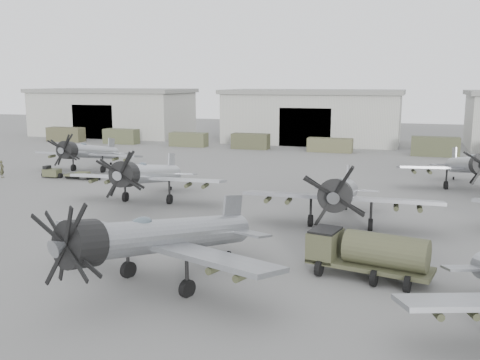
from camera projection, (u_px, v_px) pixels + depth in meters
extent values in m
plane|color=#565654|center=(124.00, 252.00, 31.85)|extent=(220.00, 220.00, 0.00)
cube|color=#9D9E94|center=(113.00, 114.00, 100.64)|extent=(28.00, 14.00, 8.00)
cube|color=slate|center=(112.00, 91.00, 99.86)|extent=(29.00, 14.80, 0.70)
cube|color=black|center=(93.00, 122.00, 94.46)|extent=(8.12, 0.40, 6.00)
cube|color=#9D9E94|center=(313.00, 118.00, 89.13)|extent=(28.00, 14.00, 8.00)
cube|color=slate|center=(314.00, 92.00, 88.34)|extent=(29.00, 14.80, 0.70)
cube|color=black|center=(305.00, 127.00, 82.95)|extent=(8.12, 0.40, 6.00)
cube|color=#41402A|center=(66.00, 134.00, 90.53)|extent=(6.39, 2.20, 2.39)
cube|color=#41452D|center=(121.00, 136.00, 87.31)|extent=(5.70, 2.20, 2.39)
cube|color=#45482F|center=(189.00, 139.00, 83.70)|extent=(5.88, 2.20, 2.16)
cube|color=#3B3C27|center=(251.00, 141.00, 80.61)|extent=(5.61, 2.20, 2.31)
cube|color=#4A4A30|center=(330.00, 145.00, 77.01)|extent=(6.41, 2.20, 1.99)
cube|color=#3A3D28|center=(435.00, 147.00, 72.63)|extent=(6.29, 2.20, 2.63)
cylinder|color=gray|center=(168.00, 235.00, 26.80)|extent=(5.48, 11.54, 3.44)
cylinder|color=black|center=(80.00, 244.00, 22.63)|extent=(2.55, 2.34, 2.29)
cube|color=gray|center=(159.00, 244.00, 26.34)|extent=(13.77, 6.92, 0.62)
cube|color=gray|center=(232.00, 212.00, 30.80)|extent=(0.74, 1.77, 2.20)
ellipsoid|color=#3F4C54|center=(141.00, 223.00, 25.25)|extent=(1.07, 1.47, 0.62)
cylinder|color=black|center=(128.00, 270.00, 27.74)|extent=(0.59, 0.93, 0.88)
cylinder|color=black|center=(187.00, 289.00, 25.23)|extent=(0.59, 0.93, 0.88)
cylinder|color=black|center=(229.00, 254.00, 30.98)|extent=(0.24, 0.38, 0.35)
cylinder|color=#9FA3A8|center=(151.00, 174.00, 45.31)|extent=(2.40, 11.22, 3.28)
cylinder|color=black|center=(124.00, 174.00, 40.45)|extent=(2.11, 1.80, 2.18)
cube|color=#9FA3A8|center=(148.00, 178.00, 44.75)|extent=(13.26, 3.29, 0.59)
cube|color=#9FA3A8|center=(171.00, 163.00, 49.99)|extent=(0.26, 1.75, 2.10)
ellipsoid|color=#3F4C54|center=(142.00, 166.00, 43.53)|extent=(0.72, 1.30, 0.59)
cylinder|color=black|center=(125.00, 197.00, 45.32)|extent=(0.36, 0.86, 0.84)
cylinder|color=black|center=(170.00, 199.00, 44.39)|extent=(0.36, 0.86, 0.84)
cylinder|color=black|center=(171.00, 188.00, 50.11)|extent=(0.15, 0.34, 0.34)
cylinder|color=gray|center=(342.00, 192.00, 37.47)|extent=(2.09, 11.53, 3.38)
cylinder|color=black|center=(335.00, 195.00, 32.51)|extent=(2.12, 1.79, 2.25)
cube|color=gray|center=(341.00, 198.00, 36.90)|extent=(13.61, 2.94, 0.61)
cube|color=gray|center=(348.00, 177.00, 42.25)|extent=(0.20, 1.80, 2.16)
ellipsoid|color=#3F4C54|center=(340.00, 183.00, 35.65)|extent=(0.70, 1.32, 0.61)
cylinder|color=black|center=(310.00, 221.00, 37.56)|extent=(0.34, 0.88, 0.87)
cylinder|color=black|center=(370.00, 225.00, 36.47)|extent=(0.34, 0.88, 0.87)
cylinder|color=black|center=(346.00, 208.00, 42.38)|extent=(0.14, 0.35, 0.35)
cylinder|color=gray|center=(91.00, 152.00, 60.71)|extent=(1.93, 10.55, 3.09)
cylinder|color=black|center=(67.00, 150.00, 56.17)|extent=(1.95, 1.64, 2.06)
cube|color=gray|center=(88.00, 154.00, 60.19)|extent=(12.46, 2.70, 0.56)
cube|color=gray|center=(111.00, 146.00, 65.09)|extent=(0.19, 1.65, 1.98)
ellipsoid|color=#3F4C54|center=(83.00, 145.00, 59.05)|extent=(0.64, 1.21, 0.55)
cylinder|color=black|center=(73.00, 168.00, 60.79)|extent=(0.31, 0.80, 0.79)
cylinder|color=black|center=(103.00, 169.00, 59.80)|extent=(0.31, 0.80, 0.79)
cylinder|color=black|center=(111.00, 164.00, 65.21)|extent=(0.13, 0.32, 0.32)
cylinder|color=gray|center=(467.00, 165.00, 50.63)|extent=(3.30, 10.93, 3.19)
cube|color=gray|center=(468.00, 168.00, 50.08)|extent=(12.95, 4.34, 0.57)
cube|color=gray|center=(454.00, 156.00, 55.27)|extent=(0.40, 1.70, 2.04)
ellipsoid|color=#3F4C54|center=(472.00, 157.00, 48.88)|extent=(0.81, 1.31, 0.57)
cylinder|color=black|center=(446.00, 185.00, 50.46)|extent=(0.42, 0.85, 0.82)
cylinder|color=black|center=(454.00, 178.00, 55.38)|extent=(0.17, 0.34, 0.33)
cube|color=#3A3B27|center=(369.00, 265.00, 27.58)|extent=(6.61, 3.30, 0.23)
cube|color=#3A3B27|center=(325.00, 245.00, 28.63)|extent=(1.83, 2.32, 1.54)
cylinder|color=#3A3B27|center=(386.00, 251.00, 27.03)|extent=(4.41, 2.51, 1.72)
cube|color=black|center=(325.00, 230.00, 28.48)|extent=(1.69, 2.04, 0.14)
cylinder|color=black|center=(319.00, 268.00, 27.88)|extent=(0.43, 0.85, 0.81)
cylinder|color=black|center=(416.00, 271.00, 27.47)|extent=(0.43, 0.85, 0.81)
cube|color=#40432B|center=(52.00, 173.00, 56.51)|extent=(1.78, 1.13, 0.77)
cube|color=black|center=(47.00, 168.00, 56.58)|extent=(0.52, 0.89, 0.48)
cylinder|color=black|center=(52.00, 175.00, 56.56)|extent=(1.18, 0.58, 0.54)
cylinder|color=black|center=(62.00, 174.00, 56.19)|extent=(1.16, 0.12, 0.08)
cube|color=#40432B|center=(83.00, 175.00, 55.55)|extent=(3.71, 1.49, 0.17)
cylinder|color=black|center=(83.00, 177.00, 55.59)|extent=(1.46, 0.48, 0.42)
cylinder|color=#40432B|center=(82.00, 173.00, 55.51)|extent=(1.36, 0.36, 0.31)
imported|color=#3A3A26|center=(2.00, 169.00, 56.38)|extent=(0.61, 0.77, 1.85)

